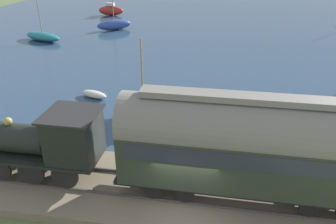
{
  "coord_description": "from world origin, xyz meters",
  "views": [
    {
      "loc": [
        -10.27,
        -1.07,
        9.77
      ],
      "look_at": [
        4.49,
        1.47,
        2.22
      ],
      "focal_mm": 35.0,
      "sensor_mm": 36.0,
      "label": 1
    }
  ],
  "objects_px": {
    "steam_locomotive": "(45,139)",
    "sailboat_gray": "(143,114)",
    "sailboat_red": "(111,10)",
    "rowboat_off_pier": "(211,107)",
    "passenger_coach": "(250,144)",
    "sailboat_teal": "(43,36)",
    "rowboat_far_out": "(281,134)",
    "sailboat_blue": "(114,25)",
    "rowboat_mid_harbor": "(94,94)"
  },
  "relations": [
    {
      "from": "steam_locomotive",
      "to": "sailboat_gray",
      "type": "distance_m",
      "value": 6.97
    },
    {
      "from": "sailboat_red",
      "to": "rowboat_off_pier",
      "type": "bearing_deg",
      "value": -150.11
    },
    {
      "from": "sailboat_red",
      "to": "rowboat_off_pier",
      "type": "relative_size",
      "value": 2.69
    },
    {
      "from": "steam_locomotive",
      "to": "passenger_coach",
      "type": "distance_m",
      "value": 8.62
    },
    {
      "from": "passenger_coach",
      "to": "sailboat_teal",
      "type": "relative_size",
      "value": 1.51
    },
    {
      "from": "sailboat_gray",
      "to": "rowboat_far_out",
      "type": "bearing_deg",
      "value": -57.77
    },
    {
      "from": "sailboat_blue",
      "to": "sailboat_red",
      "type": "bearing_deg",
      "value": -13.77
    },
    {
      "from": "sailboat_red",
      "to": "rowboat_far_out",
      "type": "distance_m",
      "value": 40.76
    },
    {
      "from": "sailboat_teal",
      "to": "rowboat_far_out",
      "type": "bearing_deg",
      "value": -105.29
    },
    {
      "from": "sailboat_teal",
      "to": "sailboat_blue",
      "type": "height_order",
      "value": "sailboat_teal"
    },
    {
      "from": "rowboat_off_pier",
      "to": "sailboat_red",
      "type": "bearing_deg",
      "value": -28.85
    },
    {
      "from": "sailboat_teal",
      "to": "rowboat_mid_harbor",
      "type": "xyz_separation_m",
      "value": [
        -14.43,
        -11.86,
        -0.26
      ]
    },
    {
      "from": "sailboat_red",
      "to": "rowboat_mid_harbor",
      "type": "xyz_separation_m",
      "value": [
        -30.98,
        -9.14,
        -0.57
      ]
    },
    {
      "from": "steam_locomotive",
      "to": "sailboat_blue",
      "type": "relative_size",
      "value": 0.95
    },
    {
      "from": "sailboat_gray",
      "to": "sailboat_blue",
      "type": "height_order",
      "value": "sailboat_blue"
    },
    {
      "from": "steam_locomotive",
      "to": "rowboat_far_out",
      "type": "xyz_separation_m",
      "value": [
        6.06,
        -10.96,
        -2.15
      ]
    },
    {
      "from": "sailboat_red",
      "to": "sailboat_gray",
      "type": "bearing_deg",
      "value": -157.46
    },
    {
      "from": "passenger_coach",
      "to": "rowboat_off_pier",
      "type": "xyz_separation_m",
      "value": [
        8.8,
        1.82,
        -2.8
      ]
    },
    {
      "from": "rowboat_mid_harbor",
      "to": "steam_locomotive",
      "type": "bearing_deg",
      "value": -151.76
    },
    {
      "from": "sailboat_teal",
      "to": "sailboat_red",
      "type": "bearing_deg",
      "value": 11.58
    },
    {
      "from": "sailboat_blue",
      "to": "steam_locomotive",
      "type": "bearing_deg",
      "value": 158.19
    },
    {
      "from": "rowboat_off_pier",
      "to": "rowboat_far_out",
      "type": "bearing_deg",
      "value": 178.95
    },
    {
      "from": "sailboat_gray",
      "to": "rowboat_off_pier",
      "type": "height_order",
      "value": "sailboat_gray"
    },
    {
      "from": "steam_locomotive",
      "to": "passenger_coach",
      "type": "relative_size",
      "value": 0.59
    },
    {
      "from": "sailboat_gray",
      "to": "rowboat_mid_harbor",
      "type": "height_order",
      "value": "sailboat_gray"
    },
    {
      "from": "sailboat_blue",
      "to": "rowboat_far_out",
      "type": "height_order",
      "value": "sailboat_blue"
    },
    {
      "from": "sailboat_red",
      "to": "rowboat_far_out",
      "type": "xyz_separation_m",
      "value": [
        -34.46,
        -21.76,
        -0.6
      ]
    },
    {
      "from": "steam_locomotive",
      "to": "sailboat_red",
      "type": "relative_size",
      "value": 1.01
    },
    {
      "from": "sailboat_blue",
      "to": "rowboat_far_out",
      "type": "bearing_deg",
      "value": -178.63
    },
    {
      "from": "steam_locomotive",
      "to": "sailboat_teal",
      "type": "distance_m",
      "value": 27.59
    },
    {
      "from": "sailboat_teal",
      "to": "rowboat_mid_harbor",
      "type": "distance_m",
      "value": 18.68
    },
    {
      "from": "sailboat_red",
      "to": "sailboat_blue",
      "type": "distance_m",
      "value": 10.47
    },
    {
      "from": "sailboat_blue",
      "to": "rowboat_off_pier",
      "type": "distance_m",
      "value": 25.96
    },
    {
      "from": "sailboat_teal",
      "to": "rowboat_far_out",
      "type": "relative_size",
      "value": 2.39
    },
    {
      "from": "sailboat_blue",
      "to": "rowboat_off_pier",
      "type": "height_order",
      "value": "sailboat_blue"
    },
    {
      "from": "passenger_coach",
      "to": "sailboat_teal",
      "type": "bearing_deg",
      "value": 42.7
    },
    {
      "from": "sailboat_red",
      "to": "sailboat_blue",
      "type": "bearing_deg",
      "value": -158.13
    },
    {
      "from": "sailboat_teal",
      "to": "rowboat_mid_harbor",
      "type": "height_order",
      "value": "sailboat_teal"
    },
    {
      "from": "sailboat_red",
      "to": "rowboat_off_pier",
      "type": "xyz_separation_m",
      "value": [
        -31.73,
        -17.59,
        -0.57
      ]
    },
    {
      "from": "steam_locomotive",
      "to": "rowboat_mid_harbor",
      "type": "xyz_separation_m",
      "value": [
        9.55,
        1.67,
        -2.12
      ]
    },
    {
      "from": "sailboat_teal",
      "to": "sailboat_red",
      "type": "height_order",
      "value": "sailboat_teal"
    },
    {
      "from": "steam_locomotive",
      "to": "rowboat_off_pier",
      "type": "distance_m",
      "value": 11.31
    },
    {
      "from": "sailboat_teal",
      "to": "sailboat_gray",
      "type": "bearing_deg",
      "value": -116.54
    },
    {
      "from": "rowboat_far_out",
      "to": "sailboat_blue",
      "type": "bearing_deg",
      "value": 31.66
    },
    {
      "from": "sailboat_blue",
      "to": "rowboat_mid_harbor",
      "type": "xyz_separation_m",
      "value": [
        -21.21,
        -5.39,
        -0.44
      ]
    },
    {
      "from": "sailboat_teal",
      "to": "rowboat_off_pier",
      "type": "bearing_deg",
      "value": -105.88
    },
    {
      "from": "rowboat_far_out",
      "to": "rowboat_mid_harbor",
      "type": "bearing_deg",
      "value": 70.12
    },
    {
      "from": "rowboat_mid_harbor",
      "to": "rowboat_off_pier",
      "type": "relative_size",
      "value": 0.98
    },
    {
      "from": "sailboat_gray",
      "to": "rowboat_far_out",
      "type": "height_order",
      "value": "sailboat_gray"
    },
    {
      "from": "steam_locomotive",
      "to": "passenger_coach",
      "type": "xyz_separation_m",
      "value": [
        0.0,
        -8.6,
        0.67
      ]
    }
  ]
}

